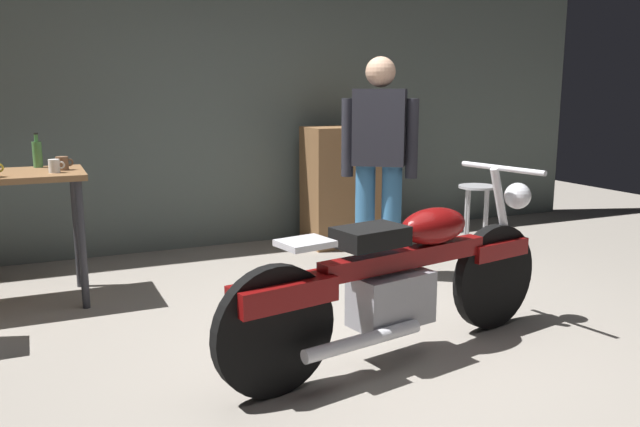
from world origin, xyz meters
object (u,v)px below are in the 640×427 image
object	(u,v)px
mug_white_ceramic	(55,166)
bottle	(37,153)
person_standing	(379,159)
wooden_dresser	(348,186)
mug_brown_stoneware	(63,163)
shop_stool	(477,202)
motorcycle	(401,277)

from	to	relation	value
mug_white_ceramic	bottle	bearing A→B (deg)	104.52
person_standing	wooden_dresser	size ratio (longest dim) A/B	1.52
wooden_dresser	bottle	size ratio (longest dim) A/B	4.56
person_standing	bottle	distance (m)	2.43
wooden_dresser	mug_brown_stoneware	size ratio (longest dim) A/B	9.75
shop_stool	wooden_dresser	xyz separation A→B (m)	(-0.73, 0.97, 0.05)
person_standing	mug_brown_stoneware	xyz separation A→B (m)	(-2.17, 0.48, 0.02)
motorcycle	mug_brown_stoneware	size ratio (longest dim) A/B	19.19
motorcycle	shop_stool	world-z (taller)	motorcycle
motorcycle	mug_white_ceramic	size ratio (longest dim) A/B	21.19
wooden_dresser	mug_white_ceramic	bearing A→B (deg)	-162.78
motorcycle	mug_brown_stoneware	distance (m)	2.45
mug_white_ceramic	bottle	world-z (taller)	bottle
person_standing	mug_white_ceramic	size ratio (longest dim) A/B	16.36
mug_brown_stoneware	wooden_dresser	bearing A→B (deg)	14.79
person_standing	wooden_dresser	distance (m)	1.23
shop_stool	bottle	bearing A→B (deg)	170.79
mug_white_ceramic	motorcycle	bearing A→B (deg)	-45.86
mug_white_ceramic	bottle	distance (m)	0.38
motorcycle	mug_brown_stoneware	bearing A→B (deg)	120.11
mug_white_ceramic	bottle	size ratio (longest dim) A/B	0.42
motorcycle	bottle	world-z (taller)	bottle
wooden_dresser	bottle	bearing A→B (deg)	-170.86
shop_stool	motorcycle	bearing A→B (deg)	-137.82
shop_stool	mug_brown_stoneware	bearing A→B (deg)	174.44
person_standing	bottle	bearing A→B (deg)	19.30
person_standing	shop_stool	distance (m)	1.14
shop_stool	bottle	distance (m)	3.45
motorcycle	wooden_dresser	xyz separation A→B (m)	(0.91, 2.46, 0.10)
shop_stool	mug_white_ceramic	distance (m)	3.31
mug_white_ceramic	person_standing	bearing A→B (deg)	-8.83
wooden_dresser	bottle	distance (m)	2.71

